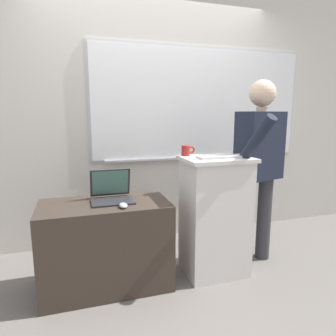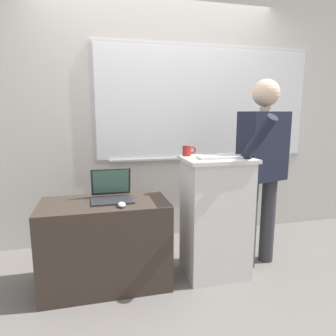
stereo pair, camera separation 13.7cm
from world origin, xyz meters
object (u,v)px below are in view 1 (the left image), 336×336
object	(u,v)px
wireless_keyboard	(223,157)
laptop	(111,191)
side_desk	(106,245)
computer_mouse_by_laptop	(123,205)
person_presenter	(259,160)
lectern_podium	(215,216)
coffee_mug	(186,151)

from	to	relation	value
wireless_keyboard	laptop	bearing A→B (deg)	168.48
side_desk	laptop	distance (m)	0.43
side_desk	wireless_keyboard	distance (m)	1.17
wireless_keyboard	computer_mouse_by_laptop	distance (m)	0.88
computer_mouse_by_laptop	laptop	bearing A→B (deg)	104.31
person_presenter	laptop	size ratio (longest dim) A/B	5.09
laptop	wireless_keyboard	size ratio (longest dim) A/B	0.77
computer_mouse_by_laptop	lectern_podium	bearing A→B (deg)	7.41
coffee_mug	side_desk	bearing A→B (deg)	-172.39
person_presenter	laptop	bearing A→B (deg)	161.95
laptop	wireless_keyboard	world-z (taller)	wireless_keyboard
coffee_mug	lectern_podium	bearing A→B (deg)	-36.18
side_desk	person_presenter	distance (m)	1.49
wireless_keyboard	person_presenter	bearing A→B (deg)	15.47
lectern_podium	wireless_keyboard	xyz separation A→B (m)	(0.03, -0.05, 0.51)
lectern_podium	side_desk	distance (m)	0.93
lectern_podium	person_presenter	world-z (taller)	person_presenter
computer_mouse_by_laptop	coffee_mug	world-z (taller)	coffee_mug
person_presenter	laptop	xyz separation A→B (m)	(-1.30, 0.06, -0.20)
wireless_keyboard	computer_mouse_by_laptop	xyz separation A→B (m)	(-0.82, -0.05, -0.32)
laptop	coffee_mug	bearing A→B (deg)	2.42
person_presenter	wireless_keyboard	world-z (taller)	person_presenter
wireless_keyboard	computer_mouse_by_laptop	world-z (taller)	wireless_keyboard
side_desk	person_presenter	bearing A→B (deg)	0.19
laptop	coffee_mug	world-z (taller)	coffee_mug
coffee_mug	person_presenter	bearing A→B (deg)	-7.76
computer_mouse_by_laptop	person_presenter	bearing A→B (deg)	7.57
laptop	lectern_podium	bearing A→B (deg)	-8.36
side_desk	coffee_mug	distance (m)	1.01
coffee_mug	wireless_keyboard	bearing A→B (deg)	-40.96
wireless_keyboard	computer_mouse_by_laptop	bearing A→B (deg)	-176.62
person_presenter	lectern_podium	bearing A→B (deg)	172.56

